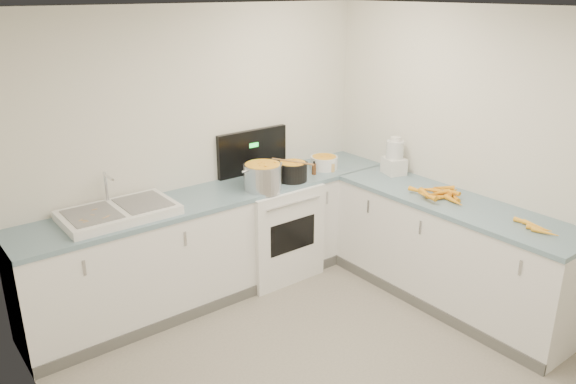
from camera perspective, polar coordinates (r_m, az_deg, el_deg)
floor at (r=4.19m, az=6.32°, el=-18.76°), size 3.50×4.00×0.00m
ceiling at (r=3.27m, az=8.06°, el=17.77°), size 3.50×4.00×0.00m
wall_back at (r=5.08m, az=-8.96°, el=4.17°), size 3.50×0.00×2.50m
wall_left at (r=2.74m, az=-20.66°, el=-11.46°), size 0.00×4.00×2.50m
wall_right at (r=4.88m, az=21.92°, el=2.28°), size 0.00×4.00×2.50m
counter_back at (r=5.10m, az=-6.83°, el=-4.99°), size 3.50×0.62×0.94m
counter_right at (r=5.07m, az=16.12°, el=-5.88°), size 0.62×2.20×0.94m
stove at (r=5.36m, az=-1.73°, el=-3.51°), size 0.76×0.65×1.36m
sink at (r=4.55m, az=-16.82°, el=-1.98°), size 0.86×0.52×0.31m
steel_pot at (r=4.94m, az=-2.58°, el=1.46°), size 0.37×0.37×0.25m
black_pot at (r=5.16m, az=0.46°, el=1.98°), size 0.30×0.30×0.19m
wooden_spoon at (r=5.13m, az=0.47°, el=3.11°), size 0.20×0.39×0.02m
mixing_bowl at (r=5.52m, az=3.68°, el=3.00°), size 0.34×0.34×0.12m
extract_bottle at (r=5.35m, az=2.66°, el=2.35°), size 0.04×0.04×0.11m
spice_jar at (r=5.44m, az=4.52°, el=2.51°), size 0.05×0.05×0.08m
food_processor at (r=5.43m, az=10.76°, el=3.41°), size 0.23×0.26×0.36m
carrot_pile at (r=4.92m, az=15.06°, el=-0.17°), size 0.41×0.52×0.09m
peeled_carrots at (r=4.53m, az=23.88°, el=-3.27°), size 0.13×0.37×0.04m
peelings at (r=4.44m, az=-19.80°, el=-2.35°), size 0.23×0.26×0.01m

